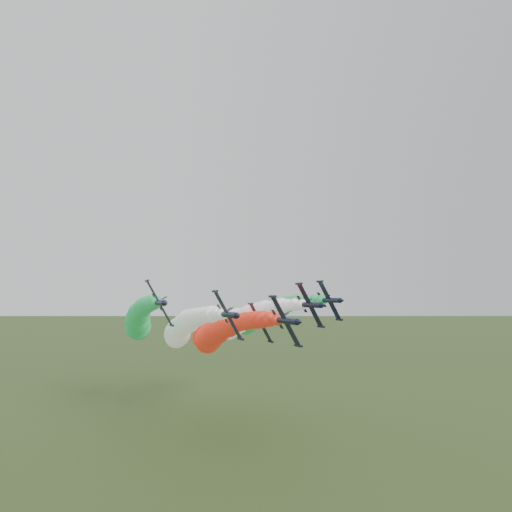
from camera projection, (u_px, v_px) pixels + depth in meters
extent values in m
cylinder|color=black|center=(286.00, 321.00, 88.07)|extent=(1.57, 9.41, 1.57)
cone|color=black|center=(300.00, 322.00, 82.92)|extent=(1.43, 1.88, 1.43)
cone|color=black|center=(274.00, 319.00, 92.83)|extent=(1.43, 0.94, 1.43)
ellipsoid|color=black|center=(293.00, 320.00, 86.27)|extent=(0.97, 1.97, 1.06)
cube|color=black|center=(286.00, 321.00, 87.82)|extent=(5.07, 1.99, 8.79)
cylinder|color=black|center=(273.00, 296.00, 87.26)|extent=(0.63, 2.72, 0.63)
cylinder|color=black|center=(298.00, 346.00, 88.37)|extent=(0.63, 2.72, 0.63)
cube|color=black|center=(282.00, 316.00, 92.18)|extent=(2.16, 1.57, 1.32)
cube|color=black|center=(277.00, 319.00, 91.81)|extent=(2.06, 1.15, 3.51)
sphere|color=red|center=(277.00, 320.00, 91.47)|extent=(2.13, 2.13, 2.13)
sphere|color=red|center=(270.00, 319.00, 94.82)|extent=(2.87, 2.87, 2.87)
sphere|color=red|center=(263.00, 319.00, 98.19)|extent=(3.48, 3.48, 3.48)
sphere|color=red|center=(257.00, 320.00, 101.56)|extent=(3.66, 3.66, 3.66)
sphere|color=red|center=(251.00, 320.00, 104.94)|extent=(3.75, 3.75, 3.75)
sphere|color=red|center=(246.00, 321.00, 108.33)|extent=(4.03, 4.03, 4.03)
sphere|color=red|center=(241.00, 322.00, 111.72)|extent=(4.01, 4.01, 4.01)
sphere|color=red|center=(237.00, 323.00, 115.13)|extent=(4.21, 4.21, 4.21)
sphere|color=red|center=(233.00, 324.00, 118.55)|extent=(4.71, 4.71, 4.71)
sphere|color=red|center=(229.00, 325.00, 121.98)|extent=(5.74, 5.74, 5.74)
sphere|color=red|center=(226.00, 327.00, 125.41)|extent=(5.60, 5.60, 5.60)
sphere|color=red|center=(223.00, 328.00, 128.86)|extent=(5.48, 5.48, 5.48)
sphere|color=red|center=(220.00, 329.00, 132.32)|extent=(5.65, 5.65, 5.65)
sphere|color=red|center=(218.00, 331.00, 135.79)|extent=(7.00, 7.00, 7.00)
sphere|color=red|center=(216.00, 332.00, 139.27)|extent=(6.91, 6.91, 6.91)
sphere|color=red|center=(214.00, 334.00, 142.76)|extent=(6.57, 6.57, 6.57)
sphere|color=red|center=(212.00, 335.00, 146.25)|extent=(7.22, 7.22, 7.22)
sphere|color=red|center=(210.00, 337.00, 149.77)|extent=(8.19, 8.19, 8.19)
sphere|color=red|center=(209.00, 338.00, 153.29)|extent=(7.33, 7.33, 7.33)
sphere|color=red|center=(208.00, 340.00, 156.82)|extent=(8.48, 8.48, 8.48)
cylinder|color=black|center=(228.00, 315.00, 91.08)|extent=(1.57, 9.41, 1.57)
cone|color=black|center=(238.00, 316.00, 85.93)|extent=(1.43, 1.88, 1.43)
cone|color=black|center=(220.00, 314.00, 95.84)|extent=(1.43, 0.94, 1.43)
ellipsoid|color=black|center=(234.00, 314.00, 89.29)|extent=(0.97, 1.97, 1.06)
cube|color=black|center=(228.00, 315.00, 90.83)|extent=(5.07, 1.99, 8.79)
cylinder|color=black|center=(215.00, 291.00, 90.28)|extent=(0.63, 2.72, 0.63)
cylinder|color=black|center=(241.00, 339.00, 91.38)|extent=(0.63, 2.72, 0.63)
cube|color=black|center=(227.00, 311.00, 95.20)|extent=(2.16, 1.57, 1.32)
cube|color=black|center=(222.00, 314.00, 94.83)|extent=(2.06, 1.15, 3.51)
sphere|color=white|center=(222.00, 314.00, 94.48)|extent=(2.23, 2.23, 2.23)
sphere|color=white|center=(217.00, 314.00, 97.84)|extent=(2.59, 2.59, 2.59)
sphere|color=white|center=(212.00, 314.00, 101.20)|extent=(3.48, 3.48, 3.48)
sphere|color=white|center=(207.00, 315.00, 104.57)|extent=(3.43, 3.43, 3.43)
sphere|color=white|center=(203.00, 315.00, 107.95)|extent=(3.63, 3.63, 3.63)
sphere|color=white|center=(200.00, 316.00, 111.34)|extent=(3.90, 3.90, 3.90)
sphere|color=white|center=(197.00, 317.00, 114.74)|extent=(4.39, 4.39, 4.39)
sphere|color=white|center=(194.00, 318.00, 118.14)|extent=(4.75, 4.75, 4.75)
sphere|color=white|center=(191.00, 320.00, 121.56)|extent=(5.18, 5.18, 5.18)
sphere|color=white|center=(189.00, 321.00, 124.99)|extent=(5.87, 5.87, 5.87)
sphere|color=white|center=(186.00, 322.00, 128.43)|extent=(5.23, 5.23, 5.23)
sphere|color=white|center=(185.00, 324.00, 131.87)|extent=(5.91, 5.91, 5.91)
sphere|color=white|center=(183.00, 325.00, 135.33)|extent=(6.07, 6.07, 6.07)
sphere|color=white|center=(182.00, 327.00, 138.80)|extent=(5.79, 5.79, 5.79)
sphere|color=white|center=(180.00, 328.00, 142.28)|extent=(6.24, 6.24, 6.24)
sphere|color=white|center=(179.00, 330.00, 145.77)|extent=(7.26, 7.26, 7.26)
sphere|color=white|center=(178.00, 331.00, 149.27)|extent=(7.60, 7.60, 7.60)
sphere|color=white|center=(178.00, 333.00, 152.78)|extent=(8.04, 8.04, 8.04)
sphere|color=white|center=(177.00, 334.00, 156.30)|extent=(8.08, 8.08, 8.08)
sphere|color=white|center=(177.00, 336.00, 159.83)|extent=(7.66, 7.66, 7.66)
cylinder|color=black|center=(310.00, 305.00, 101.35)|extent=(1.57, 9.41, 1.57)
cone|color=black|center=(323.00, 305.00, 96.20)|extent=(1.43, 1.88, 1.43)
cone|color=black|center=(299.00, 304.00, 106.11)|extent=(1.43, 0.94, 1.43)
ellipsoid|color=black|center=(317.00, 304.00, 99.56)|extent=(0.97, 1.97, 1.06)
cube|color=black|center=(310.00, 305.00, 101.10)|extent=(5.07, 1.99, 8.79)
cylinder|color=black|center=(299.00, 284.00, 100.55)|extent=(0.63, 2.72, 0.63)
cylinder|color=black|center=(321.00, 327.00, 101.66)|extent=(0.63, 2.72, 0.63)
cube|color=black|center=(306.00, 302.00, 105.47)|extent=(2.16, 1.57, 1.32)
cube|color=black|center=(302.00, 304.00, 105.10)|extent=(2.06, 1.15, 3.51)
sphere|color=white|center=(302.00, 305.00, 104.75)|extent=(2.25, 2.25, 2.25)
sphere|color=white|center=(295.00, 305.00, 108.11)|extent=(2.74, 2.74, 2.74)
sphere|color=white|center=(288.00, 305.00, 111.47)|extent=(2.80, 2.80, 2.80)
sphere|color=white|center=(282.00, 306.00, 114.84)|extent=(3.79, 3.79, 3.79)
sphere|color=white|center=(276.00, 307.00, 118.22)|extent=(3.51, 3.51, 3.51)
sphere|color=white|center=(270.00, 308.00, 121.61)|extent=(3.50, 3.50, 3.50)
sphere|color=white|center=(265.00, 309.00, 125.01)|extent=(4.50, 4.50, 4.50)
sphere|color=white|center=(261.00, 310.00, 128.42)|extent=(4.59, 4.59, 4.59)
sphere|color=white|center=(257.00, 312.00, 131.83)|extent=(4.72, 4.72, 4.72)
sphere|color=white|center=(253.00, 313.00, 135.26)|extent=(5.45, 5.45, 5.45)
sphere|color=white|center=(249.00, 315.00, 138.70)|extent=(5.55, 5.55, 5.55)
sphere|color=white|center=(246.00, 316.00, 142.14)|extent=(5.41, 5.41, 5.41)
sphere|color=white|center=(243.00, 318.00, 145.60)|extent=(5.39, 5.39, 5.39)
sphere|color=white|center=(240.00, 319.00, 149.07)|extent=(6.40, 6.40, 6.40)
sphere|color=white|center=(238.00, 321.00, 152.55)|extent=(7.82, 7.82, 7.82)
sphere|color=white|center=(236.00, 322.00, 156.04)|extent=(7.74, 7.74, 7.74)
sphere|color=white|center=(234.00, 324.00, 159.54)|extent=(7.96, 7.96, 7.96)
sphere|color=white|center=(232.00, 326.00, 163.05)|extent=(7.14, 7.14, 7.14)
sphere|color=white|center=(230.00, 327.00, 166.57)|extent=(7.37, 7.37, 7.37)
sphere|color=white|center=(228.00, 329.00, 170.10)|extent=(7.52, 7.52, 7.52)
cylinder|color=black|center=(160.00, 303.00, 98.02)|extent=(1.57, 9.41, 1.57)
cone|color=black|center=(165.00, 303.00, 92.88)|extent=(1.43, 1.88, 1.43)
cone|color=black|center=(155.00, 302.00, 102.78)|extent=(1.43, 0.94, 1.43)
ellipsoid|color=black|center=(164.00, 302.00, 96.23)|extent=(0.97, 1.97, 1.06)
cube|color=black|center=(159.00, 303.00, 97.77)|extent=(5.07, 1.99, 8.79)
cylinder|color=black|center=(147.00, 281.00, 97.22)|extent=(0.63, 2.72, 0.63)
cylinder|color=black|center=(172.00, 325.00, 98.33)|extent=(0.63, 2.72, 0.63)
cube|color=black|center=(161.00, 299.00, 102.14)|extent=(2.16, 1.57, 1.32)
cube|color=black|center=(157.00, 302.00, 101.77)|extent=(2.06, 1.15, 3.51)
sphere|color=green|center=(157.00, 302.00, 101.42)|extent=(2.53, 2.53, 2.53)
sphere|color=green|center=(154.00, 303.00, 104.78)|extent=(3.18, 3.18, 3.18)
sphere|color=green|center=(151.00, 303.00, 108.14)|extent=(3.29, 3.29, 3.29)
sphere|color=green|center=(149.00, 304.00, 111.51)|extent=(3.85, 3.85, 3.85)
sphere|color=green|center=(147.00, 305.00, 114.89)|extent=(3.75, 3.75, 3.75)
sphere|color=green|center=(145.00, 306.00, 118.28)|extent=(4.34, 4.34, 4.34)
sphere|color=green|center=(143.00, 307.00, 121.68)|extent=(4.63, 4.63, 4.63)
sphere|color=green|center=(142.00, 309.00, 125.09)|extent=(4.25, 4.25, 4.25)
sphere|color=green|center=(141.00, 310.00, 128.51)|extent=(4.57, 4.57, 4.57)
sphere|color=green|center=(140.00, 312.00, 131.93)|extent=(5.36, 5.36, 5.36)
sphere|color=green|center=(139.00, 313.00, 135.37)|extent=(6.05, 6.05, 6.05)
sphere|color=green|center=(139.00, 315.00, 138.82)|extent=(5.80, 5.80, 5.80)
sphere|color=green|center=(138.00, 316.00, 142.28)|extent=(5.68, 5.68, 5.68)
sphere|color=green|center=(138.00, 318.00, 145.74)|extent=(6.66, 6.66, 6.66)
sphere|color=green|center=(138.00, 320.00, 149.22)|extent=(7.56, 7.56, 7.56)
sphere|color=green|center=(138.00, 321.00, 152.71)|extent=(7.22, 7.22, 7.22)
sphere|color=green|center=(138.00, 323.00, 156.21)|extent=(7.15, 7.15, 7.15)
sphere|color=green|center=(138.00, 325.00, 159.72)|extent=(7.44, 7.44, 7.44)
sphere|color=green|center=(138.00, 326.00, 163.24)|extent=(8.47, 8.47, 8.47)
sphere|color=green|center=(139.00, 328.00, 166.77)|extent=(7.89, 7.89, 7.89)
cylinder|color=black|center=(330.00, 300.00, 113.90)|extent=(1.57, 9.41, 1.57)
cone|color=black|center=(342.00, 300.00, 108.75)|extent=(1.43, 1.88, 1.43)
cone|color=black|center=(319.00, 300.00, 118.66)|extent=(1.43, 0.94, 1.43)
ellipsoid|color=black|center=(336.00, 299.00, 112.11)|extent=(0.97, 1.97, 1.06)
cube|color=black|center=(330.00, 301.00, 113.65)|extent=(5.07, 1.99, 8.79)
cylinder|color=black|center=(320.00, 281.00, 113.10)|extent=(0.63, 2.72, 0.63)
cylinder|color=black|center=(339.00, 320.00, 114.21)|extent=(0.63, 2.72, 0.63)
cube|color=black|center=(325.00, 298.00, 118.02)|extent=(2.16, 1.57, 1.32)
cube|color=black|center=(322.00, 300.00, 117.65)|extent=(2.06, 1.15, 3.51)
sphere|color=green|center=(322.00, 300.00, 117.30)|extent=(2.68, 2.68, 2.68)
sphere|color=green|center=(315.00, 300.00, 120.66)|extent=(2.79, 2.79, 2.79)
sphere|color=green|center=(308.00, 301.00, 124.02)|extent=(3.04, 3.04, 3.04)
sphere|color=green|center=(302.00, 302.00, 127.39)|extent=(3.14, 3.14, 3.14)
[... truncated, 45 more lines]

